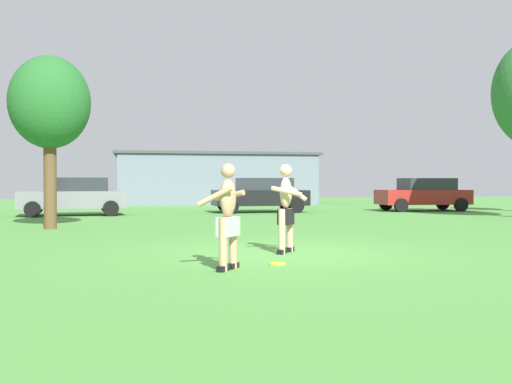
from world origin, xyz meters
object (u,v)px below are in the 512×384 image
at_px(frisbee, 278,264).
at_px(car_red_near_post, 424,194).
at_px(car_gray_mid_lot, 74,196).
at_px(player_in_black, 286,206).
at_px(player_near, 228,214).
at_px(lamp_post, 51,135).
at_px(tree_right_field, 50,104).
at_px(car_black_far_end, 261,194).

height_order(frisbee, car_red_near_post, car_red_near_post).
relative_size(car_red_near_post, car_gray_mid_lot, 0.97).
relative_size(player_in_black, car_red_near_post, 0.40).
distance_m(player_in_black, car_gray_mid_lot, 15.40).
relative_size(player_near, lamp_post, 0.35).
xyz_separation_m(car_red_near_post, tree_right_field, (-16.14, -8.09, 2.88)).
xyz_separation_m(car_gray_mid_lot, tree_right_field, (0.04, -7.20, 2.88)).
relative_size(car_gray_mid_lot, car_black_far_end, 1.03).
height_order(player_near, player_in_black, player_in_black).
bearing_deg(car_black_far_end, lamp_post, -147.34).
bearing_deg(player_near, player_in_black, 54.16).
bearing_deg(lamp_post, player_in_black, -60.32).
relative_size(frisbee, car_black_far_end, 0.07).
bearing_deg(player_in_black, frisbee, -109.18).
distance_m(car_red_near_post, lamp_post, 17.42).
bearing_deg(car_gray_mid_lot, car_black_far_end, 7.86).
xyz_separation_m(frisbee, car_gray_mid_lot, (-4.90, 16.00, 0.81)).
distance_m(car_gray_mid_lot, car_black_far_end, 8.27).
height_order(player_near, tree_right_field, tree_right_field).
distance_m(player_near, car_black_far_end, 18.07).
height_order(frisbee, tree_right_field, tree_right_field).
xyz_separation_m(player_near, car_black_far_end, (4.22, 17.57, -0.07)).
height_order(frisbee, car_gray_mid_lot, car_gray_mid_lot).
distance_m(lamp_post, tree_right_field, 2.99).
height_order(car_black_far_end, lamp_post, lamp_post).
relative_size(car_gray_mid_lot, lamp_post, 0.93).
relative_size(player_in_black, car_black_far_end, 0.40).
bearing_deg(car_gray_mid_lot, tree_right_field, -89.67).
bearing_deg(lamp_post, player_near, -70.59).
bearing_deg(lamp_post, car_red_near_post, 17.52).
bearing_deg(car_red_near_post, car_black_far_end, 178.27).
xyz_separation_m(lamp_post, tree_right_field, (0.34, -2.89, 0.68)).
bearing_deg(player_in_black, car_gray_mid_lot, 110.74).
xyz_separation_m(player_in_black, car_black_far_end, (2.74, 15.53, -0.10)).
distance_m(frisbee, car_black_far_end, 17.46).
height_order(car_red_near_post, car_gray_mid_lot, same).
height_order(player_near, lamp_post, lamp_post).
distance_m(player_in_black, car_red_near_post, 18.68).
xyz_separation_m(car_red_near_post, car_gray_mid_lot, (-16.18, -0.89, 0.00)).
bearing_deg(player_near, lamp_post, 109.41).
bearing_deg(player_near, frisbee, 25.86).
bearing_deg(lamp_post, tree_right_field, -83.32).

